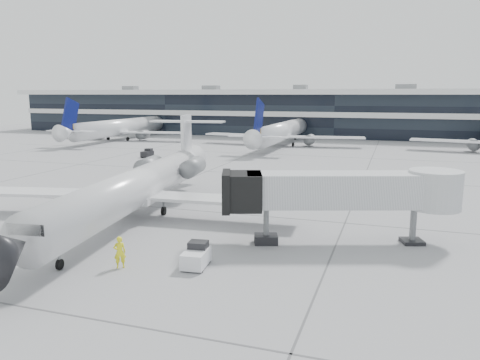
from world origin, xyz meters
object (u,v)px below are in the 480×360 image
(ramp_worker, at_px, (120,252))
(baggage_tug, at_px, (196,256))
(jet_bridge, at_px, (351,191))
(regional_jet, at_px, (138,186))

(ramp_worker, distance_m, baggage_tug, 4.47)
(jet_bridge, bearing_deg, ramp_worker, -162.72)
(regional_jet, bearing_deg, ramp_worker, -72.87)
(regional_jet, height_order, ramp_worker, regional_jet)
(regional_jet, relative_size, jet_bridge, 2.21)
(jet_bridge, height_order, ramp_worker, jet_bridge)
(ramp_worker, xyz_separation_m, baggage_tug, (4.15, 1.63, -0.33))
(regional_jet, relative_size, baggage_tug, 14.56)
(regional_jet, height_order, baggage_tug, regional_jet)
(jet_bridge, relative_size, ramp_worker, 8.01)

